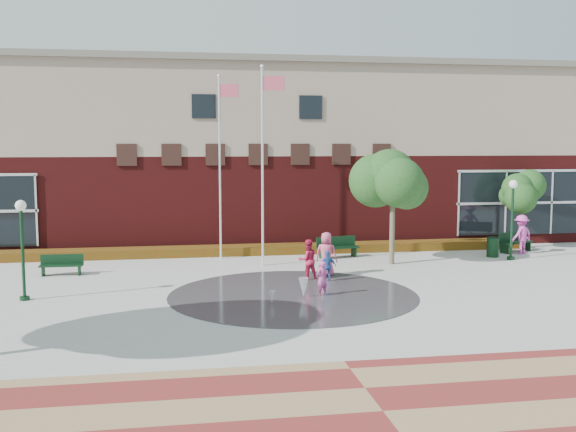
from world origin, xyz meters
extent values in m
plane|color=#666056|center=(0.00, 0.00, 0.00)|extent=(120.00, 120.00, 0.00)
cube|color=#A8A8A0|center=(0.00, 4.00, 0.00)|extent=(46.00, 18.00, 0.01)
cube|color=maroon|center=(0.00, -7.00, 0.00)|extent=(46.00, 6.00, 0.01)
cylinder|color=#383A3D|center=(0.00, 3.00, 0.00)|extent=(8.40, 8.40, 0.01)
cube|color=#531112|center=(0.00, 17.50, 2.25)|extent=(44.00, 10.00, 4.50)
cube|color=gray|center=(0.00, 17.50, 6.75)|extent=(44.00, 10.00, 4.50)
cube|color=slate|center=(0.00, 17.50, 9.05)|extent=(44.40, 10.40, 0.30)
cube|color=black|center=(15.00, 12.48, 2.11)|extent=(10.00, 0.12, 3.19)
cube|color=black|center=(-2.50, 12.48, 6.79)|extent=(1.10, 0.10, 1.10)
cube|color=black|center=(2.50, 12.48, 6.79)|extent=(1.10, 0.10, 1.10)
cube|color=#921804|center=(0.00, 11.60, 0.00)|extent=(26.00, 1.20, 0.40)
cylinder|color=white|center=(-1.91, 10.63, 3.98)|extent=(0.10, 0.10, 7.95)
sphere|color=white|center=(-1.91, 10.63, 8.00)|extent=(0.16, 0.16, 0.16)
cube|color=#A33950|center=(-1.51, 10.47, 7.37)|extent=(0.82, 0.35, 0.53)
cylinder|color=white|center=(-0.29, 8.66, 4.08)|extent=(0.10, 0.10, 8.17)
sphere|color=white|center=(-0.29, 8.66, 8.22)|extent=(0.17, 0.17, 0.17)
cube|color=#A33950|center=(0.14, 8.47, 7.54)|extent=(0.87, 0.40, 0.58)
cylinder|color=black|center=(-8.77, 3.75, 1.48)|extent=(0.10, 0.10, 2.97)
cylinder|color=black|center=(-8.77, 3.75, 0.07)|extent=(0.31, 0.31, 0.14)
sphere|color=silver|center=(-8.77, 3.75, 3.13)|extent=(0.35, 0.35, 0.35)
cylinder|color=black|center=(10.64, 8.23, 1.59)|extent=(0.11, 0.11, 3.18)
cylinder|color=black|center=(10.64, 8.23, 0.07)|extent=(0.34, 0.34, 0.15)
sphere|color=silver|center=(10.64, 8.23, 3.34)|extent=(0.37, 0.37, 0.37)
cube|color=black|center=(-8.27, 7.84, 0.41)|extent=(1.64, 0.50, 0.05)
cube|color=black|center=(-8.26, 8.04, 0.61)|extent=(1.63, 0.10, 0.41)
cube|color=black|center=(3.27, 10.01, 0.47)|extent=(1.96, 0.88, 0.06)
cube|color=black|center=(3.23, 10.23, 0.72)|extent=(1.87, 0.41, 0.47)
cube|color=black|center=(11.89, 10.15, 0.48)|extent=(1.96, 1.27, 0.06)
cube|color=black|center=(11.79, 10.36, 0.72)|extent=(1.76, 0.84, 0.48)
cylinder|color=black|center=(10.20, 9.06, 0.44)|extent=(0.53, 0.53, 0.88)
cylinder|color=black|center=(10.20, 9.06, 0.89)|extent=(0.56, 0.56, 0.05)
cylinder|color=#4F4533|center=(5.14, 8.09, 1.60)|extent=(0.22, 0.22, 3.19)
cylinder|color=#4F4533|center=(12.70, 11.20, 1.11)|extent=(0.19, 0.19, 2.22)
cone|color=white|center=(0.28, 2.54, 0.00)|extent=(0.34, 0.34, 0.66)
cone|color=white|center=(-0.88, 1.83, 0.00)|extent=(0.18, 0.18, 0.41)
imported|color=#CB4899|center=(0.94, 2.73, 0.60)|extent=(0.52, 0.45, 1.20)
imported|color=#C91F46|center=(1.00, 5.47, 0.77)|extent=(0.85, 0.73, 1.54)
imported|color=#D14D73|center=(1.84, 6.06, 0.86)|extent=(1.00, 0.86, 1.72)
imported|color=#3264B3|center=(1.64, 4.99, 0.58)|extent=(0.70, 0.33, 1.16)
imported|color=#E24AB9|center=(11.89, 9.64, 0.91)|extent=(1.35, 1.06, 1.82)
camera|label=1|loc=(-3.85, -18.94, 5.14)|focal=42.00mm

